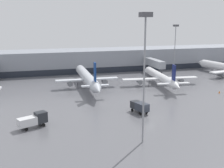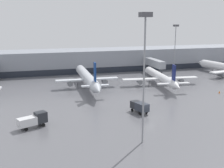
{
  "view_description": "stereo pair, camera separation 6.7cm",
  "coord_description": "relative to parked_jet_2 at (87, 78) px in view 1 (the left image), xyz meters",
  "views": [
    {
      "loc": [
        -24.9,
        -56.15,
        21.4
      ],
      "look_at": [
        -2.79,
        21.03,
        3.0
      ],
      "focal_mm": 45.0,
      "sensor_mm": 36.0,
      "label": 1
    },
    {
      "loc": [
        -24.83,
        -56.16,
        21.4
      ],
      "look_at": [
        -2.79,
        21.03,
        3.0
      ],
      "focal_mm": 45.0,
      "sensor_mm": 36.0,
      "label": 2
    }
  ],
  "objects": [
    {
      "name": "traffic_cone_2",
      "position": [
        36.62,
        -17.71,
        -2.94
      ],
      "size": [
        0.48,
        0.48,
        0.74
      ],
      "color": "orange",
      "rests_on": "ground_plane"
    },
    {
      "name": "terminal_building",
      "position": [
        8.07,
        31.04,
        1.19
      ],
      "size": [
        160.0,
        31.42,
        9.0
      ],
      "color": "gray",
      "rests_on": "ground_plane"
    },
    {
      "name": "service_truck_0",
      "position": [
        -17.16,
        -30.79,
        -1.69
      ],
      "size": [
        6.22,
        4.12,
        2.93
      ],
      "rotation": [
        0.0,
        0.0,
        0.4
      ],
      "color": "silver",
      "rests_on": "ground_plane"
    },
    {
      "name": "apron_light_mast_0",
      "position": [
        1.47,
        -43.57,
        14.04
      ],
      "size": [
        1.8,
        1.8,
        22.63
      ],
      "color": "gray",
      "rests_on": "ground_plane"
    },
    {
      "name": "parked_jet_3",
      "position": [
        24.28,
        -3.12,
        -0.64
      ],
      "size": [
        25.96,
        32.68,
        8.6
      ],
      "rotation": [
        0.0,
        0.0,
        1.46
      ],
      "color": "white",
      "rests_on": "ground_plane"
    },
    {
      "name": "parked_jet_2",
      "position": [
        0.0,
        0.0,
        0.0
      ],
      "size": [
        20.13,
        38.54,
        10.17
      ],
      "rotation": [
        0.0,
        0.0,
        1.54
      ],
      "color": "silver",
      "rests_on": "ground_plane"
    },
    {
      "name": "service_truck_1",
      "position": [
        7.04,
        -28.01,
        -1.75
      ],
      "size": [
        3.38,
        5.29,
        2.51
      ],
      "rotation": [
        0.0,
        0.0,
        1.86
      ],
      "color": "#2D333D",
      "rests_on": "ground_plane"
    },
    {
      "name": "apron_light_mast_2",
      "position": [
        40.44,
        17.79,
        11.98
      ],
      "size": [
        1.8,
        1.8,
        19.54
      ],
      "color": "gray",
      "rests_on": "ground_plane"
    },
    {
      "name": "ground_plane",
      "position": [
        8.29,
        -30.74,
        -3.31
      ],
      "size": [
        320.0,
        320.0,
        0.0
      ],
      "primitive_type": "plane",
      "color": "slate"
    }
  ]
}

